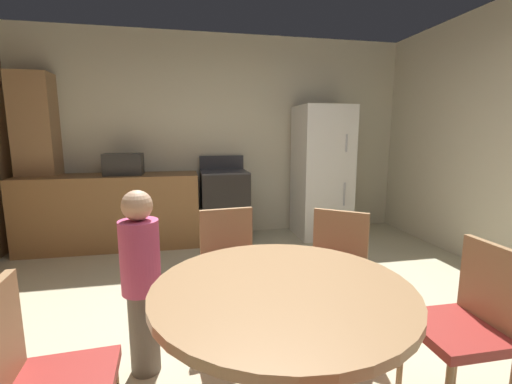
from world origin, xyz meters
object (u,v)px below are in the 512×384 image
Objects in this scene: chair_northeast at (335,267)px; chair_west at (36,381)px; chair_east at (470,320)px; refrigerator at (322,172)px; oven_range at (225,205)px; chair_north at (230,264)px; microwave at (124,164)px; dining_table at (282,321)px; person_child at (141,279)px.

chair_west is at bearing -24.12° from chair_northeast.
chair_west and chair_east have the same top height.
refrigerator is at bearing 49.34° from chair_west.
chair_northeast is 1.73m from chair_west.
chair_north is at bearing -95.46° from oven_range.
refrigerator is 2.55m from microwave.
oven_range reaches higher than chair_northeast.
chair_west is (0.18, -3.15, -0.53)m from microwave.
chair_north is (-0.10, 0.94, -0.09)m from dining_table.
dining_table is at bearing 0.00° from chair_north.
chair_northeast is 1.25m from person_child.
dining_table is (1.12, -3.10, -0.43)m from microwave.
refrigerator reaches higher than chair_northeast.
chair_northeast is 1.00× the size of chair_east.
microwave is at bearing -179.83° from oven_range.
oven_range is at bearing -129.97° from chair_northeast.
chair_east is at bearing -98.90° from refrigerator.
chair_east is at bearing 22.01° from person_child.
refrigerator is at bearing 64.94° from dining_table.
chair_east is at bearing -2.05° from chair_west.
chair_west is 0.80× the size of person_child.
chair_east is at bearing -56.43° from microwave.
person_child is (0.29, 0.68, 0.08)m from chair_west.
oven_range is 1.26× the size of chair_west.
microwave is 2.96m from chair_northeast.
person_child reaches higher than chair_northeast.
oven_range is 1.35m from microwave.
chair_west is 1.89m from chair_east.
refrigerator is 3.21m from person_child.
refrigerator is 1.59× the size of dining_table.
chair_west is at bearing -108.41° from oven_range.
oven_range reaches higher than person_child.
dining_table is 0.95m from chair_northeast.
chair_west is at bearing -69.46° from person_child.
microwave reaches higher than chair_northeast.
chair_east is at bearing -0.82° from dining_table.
dining_table is 1.27× the size of chair_northeast.
chair_east is at bearing 41.54° from chair_north.
microwave is 0.51× the size of chair_west.
chair_northeast is 0.80× the size of person_child.
chair_east is 0.80× the size of person_child.
chair_west is (-1.53, -0.80, 0.00)m from chair_northeast.
oven_range is 0.62× the size of refrigerator.
dining_table is 1.27× the size of chair_east.
chair_east is (0.84, -3.12, 0.03)m from oven_range.
oven_range is 2.50× the size of microwave.
person_child reaches higher than dining_table.
chair_east is at bearing -74.91° from oven_range.
refrigerator is at bearing 93.19° from person_child.
oven_range is 0.99× the size of dining_table.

